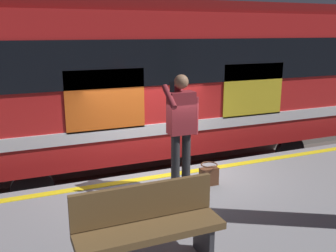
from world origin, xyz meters
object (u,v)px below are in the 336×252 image
at_px(train_carriage, 160,75).
at_px(handbag, 209,175).
at_px(passenger, 181,123).
at_px(bench, 148,224).

xyz_separation_m(train_carriage, handbag, (0.43, 3.24, -1.28)).
relative_size(passenger, bench, 1.17).
height_order(train_carriage, bench, train_carriage).
distance_m(train_carriage, passenger, 3.36).
height_order(passenger, bench, passenger).
height_order(passenger, handbag, passenger).
bearing_deg(bench, passenger, -124.11).
xyz_separation_m(passenger, handbag, (-0.50, 0.03, -0.93)).
bearing_deg(handbag, passenger, -3.90).
height_order(train_carriage, handbag, train_carriage).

